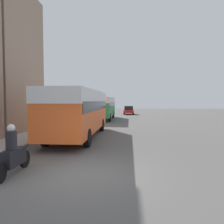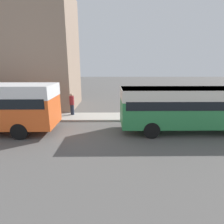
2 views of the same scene
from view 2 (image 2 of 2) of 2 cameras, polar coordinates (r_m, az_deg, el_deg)
name	(u,v)px [view 2 (image 2 of 2)]	position (r m, az deg, el deg)	size (l,w,h in m)	color
building_midblock	(43,53)	(19.57, -21.48, 17.47)	(6.20, 6.15, 10.95)	gray
bus_following	(193,104)	(12.45, 25.00, 2.46)	(2.50, 9.36, 2.89)	#2D8447
pedestrian_near_curb	(72,104)	(15.35, -12.95, 2.62)	(0.39, 0.39, 1.86)	#232838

